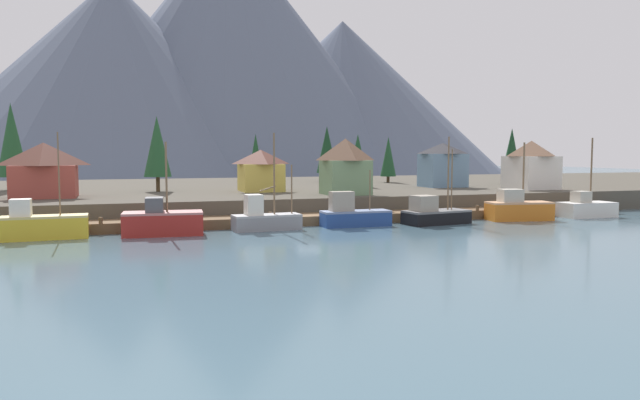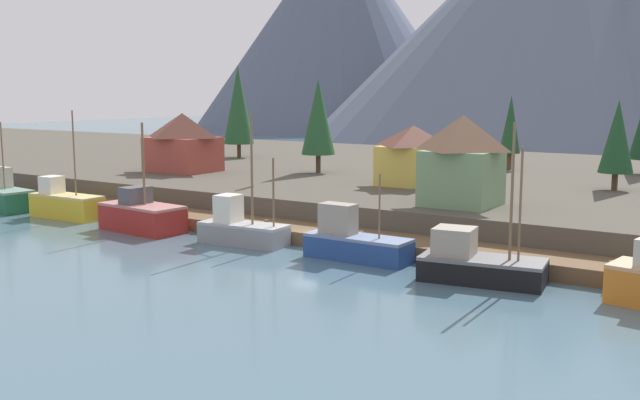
% 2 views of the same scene
% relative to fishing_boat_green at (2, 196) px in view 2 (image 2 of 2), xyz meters
% --- Properties ---
extents(ground_plane, '(400.00, 400.00, 1.00)m').
position_rel_fishing_boat_green_xyz_m(ground_plane, '(33.03, 21.97, -1.88)').
color(ground_plane, '#476675').
extents(dock, '(80.00, 4.00, 1.60)m').
position_rel_fishing_boat_green_xyz_m(dock, '(33.03, 3.96, -0.88)').
color(dock, brown).
rests_on(dock, ground_plane).
extents(shoreline_bank, '(400.00, 56.00, 2.50)m').
position_rel_fishing_boat_green_xyz_m(shoreline_bank, '(33.03, 33.97, -0.13)').
color(shoreline_bank, '#4C473D').
rests_on(shoreline_bank, ground_plane).
extents(mountain_west_peak, '(84.71, 84.71, 59.96)m').
position_rel_fishing_boat_green_xyz_m(mountain_west_peak, '(-54.34, 145.81, 28.60)').
color(mountain_west_peak, '#4C566B').
rests_on(mountain_west_peak, ground_plane).
extents(mountain_central_peak, '(119.09, 119.09, 59.05)m').
position_rel_fishing_boat_green_xyz_m(mountain_central_peak, '(13.12, 136.70, 28.15)').
color(mountain_central_peak, slate).
rests_on(mountain_central_peak, ground_plane).
extents(fishing_boat_green, '(6.68, 3.67, 8.16)m').
position_rel_fishing_boat_green_xyz_m(fishing_boat_green, '(0.00, 0.00, 0.00)').
color(fishing_boat_green, '#1E5B3D').
rests_on(fishing_boat_green, ground_plane).
extents(fishing_boat_yellow, '(7.16, 2.54, 9.32)m').
position_rel_fishing_boat_green_xyz_m(fishing_boat_yellow, '(8.31, 0.57, -0.15)').
color(fishing_boat_yellow, gold).
rests_on(fishing_boat_yellow, ground_plane).
extents(fishing_boat_red, '(7.34, 3.73, 8.52)m').
position_rel_fishing_boat_green_xyz_m(fishing_boat_red, '(18.40, -0.06, -0.14)').
color(fishing_boat_red, maroon).
rests_on(fishing_boat_red, ground_plane).
extents(fishing_boat_grey, '(6.71, 2.83, 9.44)m').
position_rel_fishing_boat_green_xyz_m(fishing_boat_grey, '(28.06, 0.42, -0.25)').
color(fishing_boat_grey, gray).
rests_on(fishing_boat_grey, ground_plane).
extents(fishing_boat_blue, '(7.11, 2.40, 5.75)m').
position_rel_fishing_boat_green_xyz_m(fishing_boat_blue, '(37.39, 0.65, -0.24)').
color(fishing_boat_blue, navy).
rests_on(fishing_boat_blue, ground_plane).
extents(fishing_boat_black, '(7.41, 4.07, 9.20)m').
position_rel_fishing_boat_green_xyz_m(fishing_boat_black, '(46.17, -0.28, -0.31)').
color(fishing_boat_black, black).
rests_on(fishing_boat_black, ground_plane).
extents(house_red, '(7.02, 5.82, 6.14)m').
position_rel_fishing_boat_green_xyz_m(house_red, '(6.75, 16.85, 4.26)').
color(house_red, '#9E4238').
rests_on(house_red, shoreline_bank).
extents(house_yellow, '(5.43, 5.70, 5.38)m').
position_rel_fishing_boat_green_xyz_m(house_yellow, '(32.09, 19.93, 3.87)').
color(house_yellow, gold).
rests_on(house_yellow, shoreline_bank).
extents(house_green, '(5.33, 5.20, 6.70)m').
position_rel_fishing_boat_green_xyz_m(house_green, '(40.43, 11.03, 4.55)').
color(house_green, '#6B8E66').
rests_on(house_green, shoreline_bank).
extents(conifer_near_right, '(2.23, 2.23, 7.97)m').
position_rel_fishing_boat_green_xyz_m(conifer_near_right, '(35.11, 37.13, 5.95)').
color(conifer_near_right, '#4C3823').
rests_on(conifer_near_right, shoreline_bank).
extents(conifer_mid_left, '(3.51, 3.51, 9.70)m').
position_rel_fishing_boat_green_xyz_m(conifer_mid_left, '(19.36, 23.68, 6.91)').
color(conifer_mid_left, '#4C3823').
rests_on(conifer_mid_left, shoreline_bank).
extents(conifer_back_left, '(2.91, 2.91, 7.71)m').
position_rel_fishing_boat_green_xyz_m(conifer_back_left, '(48.13, 26.28, 5.69)').
color(conifer_back_left, '#4C3823').
rests_on(conifer_back_left, shoreline_bank).
extents(conifer_back_right, '(3.86, 3.86, 11.64)m').
position_rel_fishing_boat_green_xyz_m(conifer_back_right, '(1.09, 32.91, 7.80)').
color(conifer_back_right, '#4C3823').
rests_on(conifer_back_right, shoreline_bank).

